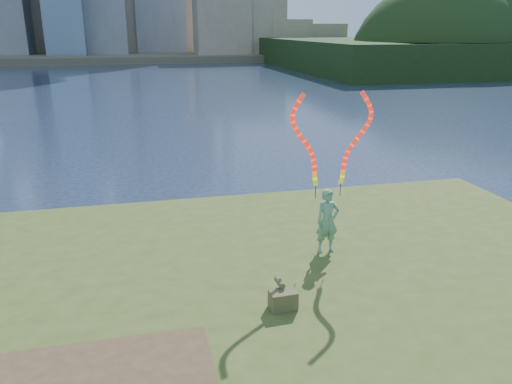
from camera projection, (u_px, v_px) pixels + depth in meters
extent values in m
plane|color=#18243C|center=(223.00, 311.00, 10.35)|extent=(320.00, 320.00, 0.00)
cube|color=#3B4B1B|center=(246.00, 360.00, 8.19)|extent=(17.00, 15.00, 0.30)
cube|color=#3B4B1B|center=(243.00, 340.00, 8.29)|extent=(14.00, 12.00, 0.30)
cube|color=#514C3C|center=(141.00, 55.00, 97.92)|extent=(320.00, 40.00, 1.20)
cube|color=black|center=(507.00, 52.00, 77.26)|extent=(70.00, 42.00, 4.00)
imported|color=#167439|center=(327.00, 221.00, 11.03)|extent=(0.54, 0.36, 1.46)
cylinder|color=black|center=(316.00, 192.00, 10.84)|extent=(0.02, 0.02, 0.30)
cylinder|color=black|center=(340.00, 190.00, 10.98)|extent=(0.02, 0.02, 0.30)
cube|color=#46492A|center=(283.00, 300.00, 8.91)|extent=(0.49, 0.34, 0.34)
cylinder|color=#46492A|center=(280.00, 283.00, 9.05)|extent=(0.13, 0.32, 0.11)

